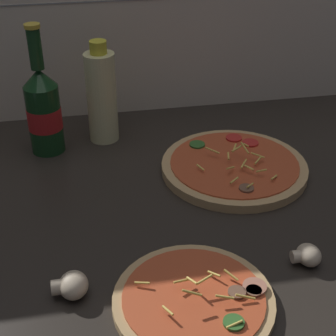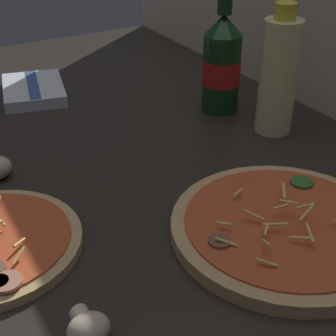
{
  "view_description": "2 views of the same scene",
  "coord_description": "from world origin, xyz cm",
  "px_view_note": "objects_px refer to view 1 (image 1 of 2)",
  "views": [
    {
      "loc": [
        -9.12,
        -72.93,
        58.35
      ],
      "look_at": [
        6.09,
        7.83,
        7.8
      ],
      "focal_mm": 55.0,
      "sensor_mm": 36.0,
      "label": 1
    },
    {
      "loc": [
        59.53,
        -27.54,
        44.03
      ],
      "look_at": [
        6.26,
        3.57,
        7.93
      ],
      "focal_mm": 55.0,
      "sensor_mm": 36.0,
      "label": 2
    }
  ],
  "objects_px": {
    "mushroom_left": "(307,255)",
    "mushroom_right": "(72,285)",
    "oil_bottle": "(102,96)",
    "pizza_near": "(194,300)",
    "pizza_far": "(234,166)",
    "beer_bottle": "(43,109)"
  },
  "relations": [
    {
      "from": "beer_bottle",
      "to": "mushroom_left",
      "type": "relative_size",
      "value": 5.86
    },
    {
      "from": "pizza_far",
      "to": "mushroom_right",
      "type": "height_order",
      "value": "pizza_far"
    },
    {
      "from": "beer_bottle",
      "to": "mushroom_right",
      "type": "distance_m",
      "value": 0.46
    },
    {
      "from": "oil_bottle",
      "to": "mushroom_right",
      "type": "relative_size",
      "value": 4.24
    },
    {
      "from": "oil_bottle",
      "to": "pizza_near",
      "type": "bearing_deg",
      "value": -80.84
    },
    {
      "from": "oil_bottle",
      "to": "mushroom_left",
      "type": "xyz_separation_m",
      "value": [
        0.28,
        -0.48,
        -0.09
      ]
    },
    {
      "from": "pizza_far",
      "to": "mushroom_right",
      "type": "distance_m",
      "value": 0.44
    },
    {
      "from": "mushroom_right",
      "to": "mushroom_left",
      "type": "bearing_deg",
      "value": 0.09
    },
    {
      "from": "pizza_far",
      "to": "oil_bottle",
      "type": "height_order",
      "value": "oil_bottle"
    },
    {
      "from": "pizza_far",
      "to": "beer_bottle",
      "type": "height_order",
      "value": "beer_bottle"
    },
    {
      "from": "pizza_far",
      "to": "oil_bottle",
      "type": "bearing_deg",
      "value": 142.53
    },
    {
      "from": "oil_bottle",
      "to": "mushroom_right",
      "type": "bearing_deg",
      "value": -100.21
    },
    {
      "from": "pizza_near",
      "to": "oil_bottle",
      "type": "relative_size",
      "value": 1.03
    },
    {
      "from": "mushroom_right",
      "to": "beer_bottle",
      "type": "bearing_deg",
      "value": 94.89
    },
    {
      "from": "pizza_near",
      "to": "oil_bottle",
      "type": "distance_m",
      "value": 0.55
    },
    {
      "from": "beer_bottle",
      "to": "oil_bottle",
      "type": "bearing_deg",
      "value": 13.62
    },
    {
      "from": "oil_bottle",
      "to": "mushroom_right",
      "type": "xyz_separation_m",
      "value": [
        -0.09,
        -0.48,
        -0.09
      ]
    },
    {
      "from": "beer_bottle",
      "to": "oil_bottle",
      "type": "relative_size",
      "value": 1.22
    },
    {
      "from": "pizza_far",
      "to": "beer_bottle",
      "type": "bearing_deg",
      "value": 156.75
    },
    {
      "from": "mushroom_left",
      "to": "mushroom_right",
      "type": "height_order",
      "value": "mushroom_right"
    },
    {
      "from": "pizza_near",
      "to": "oil_bottle",
      "type": "height_order",
      "value": "oil_bottle"
    },
    {
      "from": "beer_bottle",
      "to": "mushroom_left",
      "type": "height_order",
      "value": "beer_bottle"
    }
  ]
}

